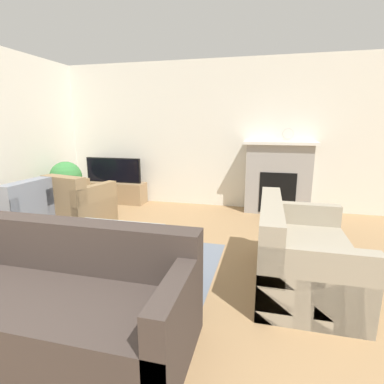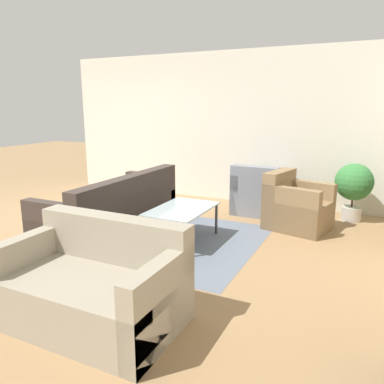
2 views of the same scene
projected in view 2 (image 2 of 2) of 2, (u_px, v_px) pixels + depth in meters
ground_plane at (56, 222)px, 5.76m from camera, size 20.00×20.00×0.00m
wall_left at (263, 129)px, 6.57m from camera, size 0.06×8.04×2.70m
area_rug at (185, 242)px, 4.91m from camera, size 2.22×1.86×0.00m
couch_sectional at (114, 211)px, 5.29m from camera, size 2.26×0.87×0.82m
couch_loveseat at (94, 287)px, 3.08m from camera, size 0.88×1.46×0.82m
armchair_by_window at (259, 195)px, 6.22m from camera, size 0.88×0.77×0.82m
armchair_accent at (296, 208)px, 5.40m from camera, size 0.88×0.96×0.82m
coffee_table at (182, 211)px, 4.84m from camera, size 1.02×0.66×0.46m
potted_plant at (354, 185)px, 5.69m from camera, size 0.56×0.56×0.90m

